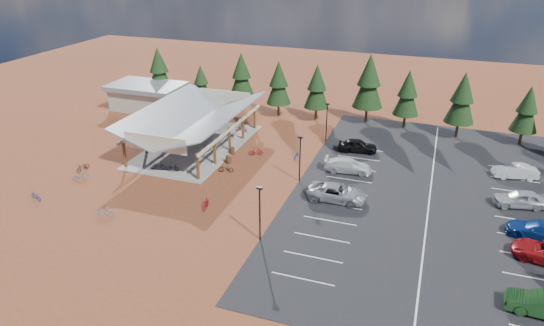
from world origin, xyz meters
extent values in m
plane|color=brown|center=(0.00, 0.00, 0.00)|extent=(140.00, 140.00, 0.00)
cube|color=black|center=(18.50, 3.00, 0.02)|extent=(27.00, 44.00, 0.04)
cube|color=gray|center=(-10.00, 7.00, 0.05)|extent=(10.60, 18.60, 0.10)
cube|color=brown|center=(-14.60, -1.40, 1.60)|extent=(0.25, 0.25, 3.00)
cube|color=brown|center=(-14.60, 2.80, 1.60)|extent=(0.25, 0.25, 3.00)
cube|color=brown|center=(-14.60, 7.00, 1.60)|extent=(0.25, 0.25, 3.00)
cube|color=brown|center=(-14.60, 11.20, 1.60)|extent=(0.25, 0.25, 3.00)
cube|color=brown|center=(-14.60, 15.40, 1.60)|extent=(0.25, 0.25, 3.00)
cube|color=brown|center=(-5.40, -1.40, 1.60)|extent=(0.25, 0.25, 3.00)
cube|color=brown|center=(-5.40, 2.80, 1.60)|extent=(0.25, 0.25, 3.00)
cube|color=brown|center=(-5.40, 7.00, 1.60)|extent=(0.25, 0.25, 3.00)
cube|color=brown|center=(-5.40, 11.20, 1.60)|extent=(0.25, 0.25, 3.00)
cube|color=brown|center=(-5.40, 15.40, 1.60)|extent=(0.25, 0.25, 3.00)
cube|color=beige|center=(-15.00, 7.00, 3.10)|extent=(0.22, 18.00, 0.35)
cube|color=beige|center=(-5.00, 7.00, 3.10)|extent=(0.22, 18.00, 0.35)
cube|color=slate|center=(-12.90, 7.00, 4.00)|extent=(5.85, 19.40, 2.13)
cube|color=slate|center=(-7.10, 7.00, 4.00)|extent=(5.85, 19.40, 2.13)
cube|color=beige|center=(-10.00, -2.00, 3.90)|extent=(7.50, 0.15, 1.80)
cube|color=beige|center=(-10.00, 16.00, 3.90)|extent=(7.50, 0.15, 1.80)
cube|color=#ADA593|center=(-24.00, 18.00, 1.60)|extent=(10.00, 6.00, 3.20)
cube|color=slate|center=(-24.00, 18.00, 3.55)|extent=(11.00, 7.00, 0.70)
cylinder|color=black|center=(5.00, -10.00, 2.50)|extent=(0.14, 0.14, 5.00)
cube|color=black|center=(5.00, -10.00, 5.05)|extent=(0.50, 0.25, 0.18)
cylinder|color=black|center=(5.00, 2.00, 2.50)|extent=(0.14, 0.14, 5.00)
cube|color=black|center=(5.00, 2.00, 5.05)|extent=(0.50, 0.25, 0.18)
cylinder|color=black|center=(5.00, 14.00, 2.50)|extent=(0.14, 0.14, 5.00)
cube|color=black|center=(5.00, 14.00, 5.05)|extent=(0.50, 0.25, 0.18)
cylinder|color=#3F2716|center=(-4.15, 3.71, 0.45)|extent=(0.60, 0.60, 0.90)
cylinder|color=#3F2716|center=(-4.70, 6.09, 0.45)|extent=(0.60, 0.60, 0.90)
cylinder|color=#382314|center=(-23.92, 21.81, 1.07)|extent=(0.36, 0.36, 2.14)
cone|color=black|center=(-23.92, 21.81, 4.71)|extent=(3.77, 3.77, 5.14)
cone|color=black|center=(-23.92, 21.81, 6.85)|extent=(2.91, 2.91, 3.85)
cylinder|color=#382314|center=(-16.57, 21.62, 0.81)|extent=(0.36, 0.36, 1.61)
cone|color=black|center=(-16.57, 21.62, 3.54)|extent=(2.83, 2.83, 3.87)
cone|color=black|center=(-16.57, 21.62, 5.15)|extent=(2.19, 2.19, 2.90)
cylinder|color=#382314|center=(-10.40, 22.99, 1.06)|extent=(0.36, 0.36, 2.11)
cone|color=black|center=(-10.40, 22.99, 4.65)|extent=(3.72, 3.72, 5.07)
cone|color=black|center=(-10.40, 22.99, 6.76)|extent=(2.87, 2.87, 3.80)
cylinder|color=#382314|center=(-3.96, 21.39, 1.01)|extent=(0.36, 0.36, 2.01)
cone|color=black|center=(-3.96, 21.39, 4.42)|extent=(3.54, 3.54, 4.82)
cone|color=black|center=(-3.96, 21.39, 6.43)|extent=(2.73, 2.73, 3.62)
cylinder|color=#382314|center=(1.67, 21.52, 0.99)|extent=(0.36, 0.36, 1.99)
cone|color=black|center=(1.67, 21.52, 4.37)|extent=(3.50, 3.50, 4.77)
cone|color=black|center=(1.67, 21.52, 6.36)|extent=(2.70, 2.70, 3.58)
cylinder|color=#382314|center=(8.67, 22.87, 1.20)|extent=(0.36, 0.36, 2.40)
cone|color=black|center=(8.67, 22.87, 5.27)|extent=(4.22, 4.22, 5.75)
cone|color=black|center=(8.67, 22.87, 7.67)|extent=(3.26, 3.26, 4.31)
cylinder|color=#382314|center=(14.00, 22.46, 1.00)|extent=(0.36, 0.36, 1.99)
cone|color=black|center=(14.00, 22.46, 4.38)|extent=(3.50, 3.50, 4.78)
cone|color=black|center=(14.00, 22.46, 6.37)|extent=(2.71, 2.71, 3.58)
cylinder|color=#382314|center=(20.85, 21.12, 1.07)|extent=(0.36, 0.36, 2.15)
cone|color=black|center=(20.85, 21.12, 4.73)|extent=(3.78, 3.78, 5.16)
cone|color=black|center=(20.85, 21.12, 6.87)|extent=(2.92, 2.92, 3.87)
cylinder|color=#382314|center=(28.52, 21.29, 0.94)|extent=(0.36, 0.36, 1.87)
cone|color=black|center=(28.52, 21.29, 4.12)|extent=(3.30, 3.30, 4.49)
cone|color=black|center=(28.52, 21.29, 5.99)|extent=(2.55, 2.55, 3.37)
imported|color=black|center=(-10.88, -0.70, 0.59)|extent=(1.95, 0.98, 0.98)
imported|color=gray|center=(-13.65, 5.02, 0.62)|extent=(1.78, 1.00, 1.03)
imported|color=#203EA0|center=(-11.38, 7.97, 0.53)|extent=(1.72, 1.07, 0.85)
imported|color=maroon|center=(-13.10, 14.80, 0.55)|extent=(1.53, 0.57, 0.90)
imported|color=black|center=(-9.11, -0.49, 0.51)|extent=(1.59, 0.67, 0.81)
imported|color=gray|center=(-7.77, 6.04, 0.62)|extent=(1.78, 0.83, 1.03)
imported|color=#272FA0|center=(-7.23, 10.78, 0.51)|extent=(1.64, 1.01, 0.81)
imported|color=maroon|center=(-6.56, 13.28, 0.63)|extent=(1.78, 0.61, 1.05)
imported|color=black|center=(-18.70, -3.68, 0.48)|extent=(0.87, 1.89, 0.96)
imported|color=gray|center=(-17.51, -5.61, 0.49)|extent=(1.53, 1.41, 0.97)
imported|color=navy|center=(-18.63, -10.83, 0.44)|extent=(1.76, 1.03, 0.87)
imported|color=maroon|center=(-1.83, -6.68, 0.54)|extent=(0.87, 1.86, 1.08)
imported|color=gray|center=(-10.06, -11.21, 0.51)|extent=(1.74, 1.08, 1.01)
imported|color=navy|center=(3.00, 7.53, 0.50)|extent=(0.73, 1.91, 0.99)
imported|color=maroon|center=(-1.93, 6.84, 0.51)|extent=(1.75, 1.18, 1.03)
imported|color=black|center=(-3.35, 1.32, 0.45)|extent=(1.79, 0.99, 0.89)
imported|color=#95969C|center=(9.70, -0.92, 0.85)|extent=(5.92, 2.85, 1.63)
imported|color=silver|center=(9.48, 5.96, 0.80)|extent=(5.42, 2.61, 1.52)
imported|color=black|center=(9.46, 11.96, 0.84)|extent=(4.94, 2.61, 1.60)
imported|color=#1C491C|center=(26.72, -12.19, 0.86)|extent=(5.10, 2.06, 1.65)
imported|color=navy|center=(27.80, -1.74, 0.83)|extent=(5.69, 2.91, 1.58)
imported|color=#A9AAB1|center=(26.79, 3.74, 0.88)|extent=(5.21, 2.90, 1.68)
imported|color=silver|center=(26.94, 10.48, 0.80)|extent=(4.86, 2.50, 1.53)
camera|label=1|loc=(17.76, -43.07, 23.62)|focal=32.00mm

